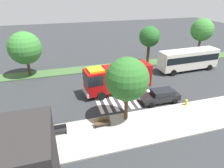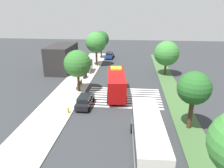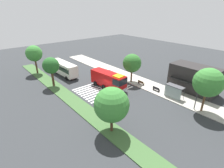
{
  "view_description": "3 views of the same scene",
  "coord_description": "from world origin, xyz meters",
  "px_view_note": "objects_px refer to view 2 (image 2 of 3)",
  "views": [
    {
      "loc": [
        6.01,
        23.18,
        12.54
      ],
      "look_at": [
        -0.41,
        1.16,
        1.24
      ],
      "focal_mm": 31.19,
      "sensor_mm": 36.0,
      "label": 1
    },
    {
      "loc": [
        -31.64,
        -1.29,
        12.98
      ],
      "look_at": [
        0.47,
        1.98,
        1.32
      ],
      "focal_mm": 33.87,
      "sensor_mm": 36.0,
      "label": 2
    },
    {
      "loc": [
        25.87,
        -20.77,
        16.6
      ],
      "look_at": [
        0.85,
        0.48,
        1.8
      ],
      "focal_mm": 27.49,
      "sensor_mm": 36.0,
      "label": 3
    }
  ],
  "objects_px": {
    "sidewalk_tree_center": "(101,39)",
    "median_tree_west": "(194,88)",
    "parked_car_mid": "(109,55)",
    "transit_bus": "(148,135)",
    "fire_truck": "(116,83)",
    "street_lamp": "(97,51)",
    "bench_west_of_shelter": "(80,83)",
    "median_tree_center": "(167,53)",
    "bench_near_shelter": "(85,75)",
    "bus_stop_shelter": "(89,64)",
    "fire_hydrant": "(68,110)",
    "sidewalk_tree_west": "(96,42)",
    "parked_car_west": "(85,101)",
    "sidewalk_tree_far_west": "(78,64)"
  },
  "relations": [
    {
      "from": "sidewalk_tree_center",
      "to": "median_tree_west",
      "type": "distance_m",
      "value": 37.55
    },
    {
      "from": "parked_car_mid",
      "to": "transit_bus",
      "type": "bearing_deg",
      "value": -167.25
    },
    {
      "from": "fire_truck",
      "to": "median_tree_west",
      "type": "height_order",
      "value": "median_tree_west"
    },
    {
      "from": "sidewalk_tree_center",
      "to": "street_lamp",
      "type": "bearing_deg",
      "value": -177.4
    },
    {
      "from": "bench_west_of_shelter",
      "to": "median_tree_center",
      "type": "relative_size",
      "value": 0.23
    },
    {
      "from": "parked_car_mid",
      "to": "bench_near_shelter",
      "type": "distance_m",
      "value": 18.15
    },
    {
      "from": "bus_stop_shelter",
      "to": "sidewalk_tree_center",
      "type": "bearing_deg",
      "value": -2.05
    },
    {
      "from": "fire_hydrant",
      "to": "sidewalk_tree_west",
      "type": "bearing_deg",
      "value": 1.17
    },
    {
      "from": "parked_car_west",
      "to": "bus_stop_shelter",
      "type": "relative_size",
      "value": 1.33
    },
    {
      "from": "transit_bus",
      "to": "fire_hydrant",
      "type": "distance_m",
      "value": 12.09
    },
    {
      "from": "median_tree_center",
      "to": "bench_near_shelter",
      "type": "bearing_deg",
      "value": 103.44
    },
    {
      "from": "fire_truck",
      "to": "median_tree_center",
      "type": "xyz_separation_m",
      "value": [
        11.52,
        -9.02,
        2.42
      ]
    },
    {
      "from": "bench_west_of_shelter",
      "to": "sidewalk_tree_west",
      "type": "bearing_deg",
      "value": -1.96
    },
    {
      "from": "parked_car_west",
      "to": "street_lamp",
      "type": "bearing_deg",
      "value": 5.76
    },
    {
      "from": "parked_car_mid",
      "to": "median_tree_center",
      "type": "bearing_deg",
      "value": -136.16
    },
    {
      "from": "sidewalk_tree_west",
      "to": "median_tree_west",
      "type": "bearing_deg",
      "value": -150.2
    },
    {
      "from": "parked_car_mid",
      "to": "median_tree_west",
      "type": "xyz_separation_m",
      "value": [
        -34.68,
        -13.03,
        4.05
      ]
    },
    {
      "from": "sidewalk_tree_west",
      "to": "median_tree_center",
      "type": "relative_size",
      "value": 1.13
    },
    {
      "from": "street_lamp",
      "to": "median_tree_west",
      "type": "bearing_deg",
      "value": -149.83
    },
    {
      "from": "parked_car_mid",
      "to": "parked_car_west",
      "type": "bearing_deg",
      "value": -178.7
    },
    {
      "from": "sidewalk_tree_west",
      "to": "median_tree_center",
      "type": "xyz_separation_m",
      "value": [
        -6.1,
        -15.23,
        -0.99
      ]
    },
    {
      "from": "bench_near_shelter",
      "to": "median_tree_center",
      "type": "distance_m",
      "value": 16.62
    },
    {
      "from": "sidewalk_tree_far_west",
      "to": "median_tree_west",
      "type": "height_order",
      "value": "sidewalk_tree_far_west"
    },
    {
      "from": "parked_car_mid",
      "to": "sidewalk_tree_west",
      "type": "xyz_separation_m",
      "value": [
        -8.09,
        2.2,
        4.63
      ]
    },
    {
      "from": "fire_truck",
      "to": "parked_car_west",
      "type": "distance_m",
      "value": 6.13
    },
    {
      "from": "bench_west_of_shelter",
      "to": "parked_car_mid",
      "type": "bearing_deg",
      "value": -6.88
    },
    {
      "from": "sidewalk_tree_center",
      "to": "bench_west_of_shelter",
      "type": "bearing_deg",
      "value": 178.73
    },
    {
      "from": "parked_car_mid",
      "to": "fire_hydrant",
      "type": "height_order",
      "value": "parked_car_mid"
    },
    {
      "from": "parked_car_mid",
      "to": "bench_near_shelter",
      "type": "xyz_separation_m",
      "value": [
        -17.95,
        2.68,
        -0.26
      ]
    },
    {
      "from": "bench_west_of_shelter",
      "to": "sidewalk_tree_center",
      "type": "relative_size",
      "value": 0.22
    },
    {
      "from": "bus_stop_shelter",
      "to": "sidewalk_tree_far_west",
      "type": "bearing_deg",
      "value": -177.46
    },
    {
      "from": "bus_stop_shelter",
      "to": "median_tree_west",
      "type": "xyz_separation_m",
      "value": [
        -20.73,
        -15.71,
        3.01
      ]
    },
    {
      "from": "fire_truck",
      "to": "bench_near_shelter",
      "type": "bearing_deg",
      "value": 34.71
    },
    {
      "from": "transit_bus",
      "to": "sidewalk_tree_center",
      "type": "distance_m",
      "value": 40.7
    },
    {
      "from": "bench_near_shelter",
      "to": "fire_truck",
      "type": "bearing_deg",
      "value": -139.25
    },
    {
      "from": "transit_bus",
      "to": "sidewalk_tree_center",
      "type": "xyz_separation_m",
      "value": [
        39.27,
        10.23,
        3.13
      ]
    },
    {
      "from": "fire_truck",
      "to": "sidewalk_tree_far_west",
      "type": "bearing_deg",
      "value": 76.42
    },
    {
      "from": "fire_truck",
      "to": "bench_west_of_shelter",
      "type": "bearing_deg",
      "value": 56.42
    },
    {
      "from": "parked_car_mid",
      "to": "median_tree_center",
      "type": "xyz_separation_m",
      "value": [
        -14.2,
        -13.03,
        3.64
      ]
    },
    {
      "from": "fire_truck",
      "to": "sidewalk_tree_west",
      "type": "xyz_separation_m",
      "value": [
        17.62,
        6.21,
        3.41
      ]
    },
    {
      "from": "median_tree_center",
      "to": "parked_car_west",
      "type": "bearing_deg",
      "value": 140.84
    },
    {
      "from": "bench_west_of_shelter",
      "to": "fire_hydrant",
      "type": "relative_size",
      "value": 2.29
    },
    {
      "from": "fire_hydrant",
      "to": "parked_car_mid",
      "type": "bearing_deg",
      "value": -2.98
    },
    {
      "from": "parked_car_west",
      "to": "transit_bus",
      "type": "distance_m",
      "value": 12.44
    },
    {
      "from": "sidewalk_tree_center",
      "to": "parked_car_mid",
      "type": "bearing_deg",
      "value": -80.78
    },
    {
      "from": "sidewalk_tree_center",
      "to": "median_tree_center",
      "type": "xyz_separation_m",
      "value": [
        -13.84,
        -15.23,
        -0.71
      ]
    },
    {
      "from": "bench_west_of_shelter",
      "to": "sidewalk_tree_west",
      "type": "distance_m",
      "value": 14.96
    },
    {
      "from": "median_tree_west",
      "to": "median_tree_center",
      "type": "height_order",
      "value": "median_tree_center"
    },
    {
      "from": "bus_stop_shelter",
      "to": "parked_car_west",
      "type": "bearing_deg",
      "value": -170.62
    },
    {
      "from": "parked_car_mid",
      "to": "median_tree_west",
      "type": "bearing_deg",
      "value": -158.11
    }
  ]
}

